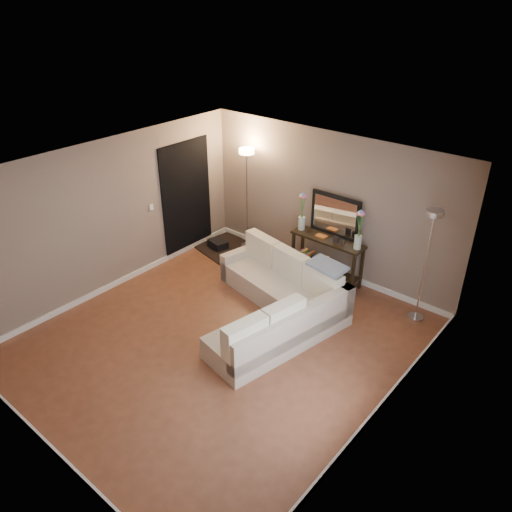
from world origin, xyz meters
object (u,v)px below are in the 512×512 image
Objects in this scene: sectional_sofa at (279,301)px; console_table at (322,255)px; floor_lamp_unlit at (429,244)px; floor_lamp_lit at (247,180)px.

console_table is at bearing 95.58° from sectional_sofa.
floor_lamp_unlit is (1.84, -0.05, 0.86)m from console_table.
floor_lamp_unlit is (1.70, 1.39, 1.01)m from sectional_sofa.
floor_lamp_lit is (-1.96, 1.52, 1.12)m from sectional_sofa.
floor_lamp_lit is at bearing 142.31° from sectional_sofa.
sectional_sofa is 2.42m from floor_lamp_unlit.
console_table is 0.72× the size of floor_lamp_unlit.
sectional_sofa is 2.01× the size of console_table.
floor_lamp_unlit is at bearing -1.70° from console_table.
floor_lamp_unlit reaches higher than console_table.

